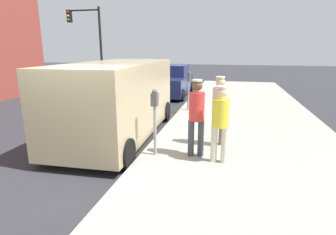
{
  "coord_description": "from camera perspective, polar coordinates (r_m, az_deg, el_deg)",
  "views": [
    {
      "loc": [
        2.96,
        -4.75,
        2.53
      ],
      "look_at": [
        1.65,
        0.89,
        1.05
      ],
      "focal_mm": 29.06,
      "sensor_mm": 36.0,
      "label": 1
    }
  ],
  "objects": [
    {
      "name": "traffic_light_corner",
      "position": [
        20.05,
        -16.3,
        16.58
      ],
      "size": [
        2.48,
        0.42,
        5.2
      ],
      "color": "black",
      "rests_on": "ground"
    },
    {
      "name": "parked_van",
      "position": [
        7.86,
        -10.46,
        4.02
      ],
      "size": [
        2.26,
        5.26,
        2.15
      ],
      "color": "tan",
      "rests_on": "ground"
    },
    {
      "name": "pedestrian_in_red",
      "position": [
        6.0,
        6.01,
        0.93
      ],
      "size": [
        0.36,
        0.34,
        1.73
      ],
      "color": "#383D47",
      "rests_on": "sidewalk_slab"
    },
    {
      "name": "ground_plane",
      "position": [
        6.14,
        -17.44,
        -10.69
      ],
      "size": [
        80.0,
        80.0,
        0.0
      ],
      "primitive_type": "plane",
      "color": "#2D2D33"
    },
    {
      "name": "sidewalk_slab",
      "position": [
        5.37,
        17.84,
        -13.6
      ],
      "size": [
        5.0,
        32.0,
        0.15
      ],
      "primitive_type": "cube",
      "color": "#9E998E",
      "rests_on": "ground"
    },
    {
      "name": "parked_sedan_ahead",
      "position": [
        15.12,
        0.79,
        7.55
      ],
      "size": [
        1.97,
        4.41,
        1.65
      ],
      "color": "navy",
      "rests_on": "ground"
    },
    {
      "name": "pedestrian_in_gray",
      "position": [
        6.77,
        10.67,
        2.26
      ],
      "size": [
        0.34,
        0.34,
        1.73
      ],
      "color": "#726656",
      "rests_on": "sidewalk_slab"
    },
    {
      "name": "parking_meter_near",
      "position": [
        6.02,
        -2.78,
        1.37
      ],
      "size": [
        0.14,
        0.18,
        1.52
      ],
      "color": "gray",
      "rests_on": "sidewalk_slab"
    },
    {
      "name": "parking_meter_far",
      "position": [
        10.67,
        4.34,
        7.02
      ],
      "size": [
        0.14,
        0.18,
        1.52
      ],
      "color": "gray",
      "rests_on": "sidewalk_slab"
    },
    {
      "name": "pedestrian_in_yellow",
      "position": [
        5.75,
        10.93,
        -0.49
      ],
      "size": [
        0.36,
        0.34,
        1.64
      ],
      "color": "beige",
      "rests_on": "sidewalk_slab"
    }
  ]
}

